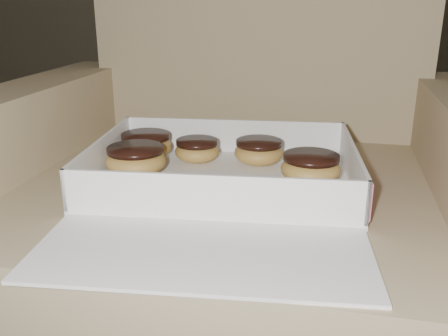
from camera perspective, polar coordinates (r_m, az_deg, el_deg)
floor at (r=1.36m, az=-22.56°, el=-16.08°), size 4.50×4.50×0.00m
armchair at (r=1.01m, az=1.26°, el=-6.90°), size 0.95×0.80×0.99m
bakery_box at (r=0.83m, az=-0.11°, el=-1.96°), size 0.49×0.56×0.07m
donut_a at (r=0.86m, az=9.88°, el=0.06°), size 0.10×0.10×0.05m
donut_b at (r=0.99m, az=-8.90°, el=2.62°), size 0.10×0.10×0.05m
donut_c at (r=0.90m, az=-10.03°, el=0.92°), size 0.11×0.11×0.05m
donut_d at (r=0.96m, az=-3.10°, el=2.11°), size 0.09×0.09×0.04m
donut_e at (r=0.95m, az=3.99°, el=1.94°), size 0.09×0.09×0.05m
crumb_a at (r=0.73m, az=6.39°, el=-5.28°), size 0.01×0.01×0.00m
crumb_b at (r=0.82m, az=2.58°, el=-2.51°), size 0.01×0.01×0.00m
crumb_c at (r=0.78m, az=2.79°, el=-3.79°), size 0.01×0.01×0.00m
crumb_d at (r=0.83m, az=-5.21°, el=-2.31°), size 0.01×0.01×0.00m
crumb_e at (r=0.76m, az=-0.74°, el=-4.31°), size 0.01×0.01×0.00m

